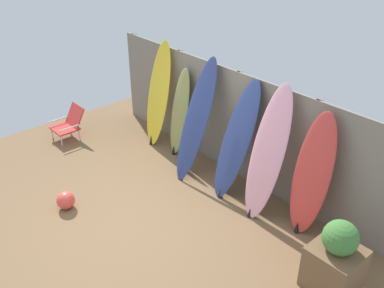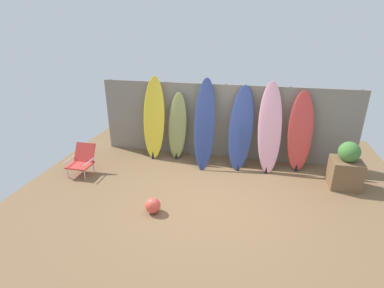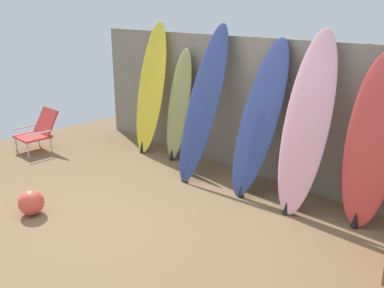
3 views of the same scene
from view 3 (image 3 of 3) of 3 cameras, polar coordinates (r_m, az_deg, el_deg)
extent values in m
plane|color=brown|center=(4.62, -7.80, -10.27)|extent=(7.68, 7.68, 0.00)
cube|color=gray|center=(5.65, 8.03, 4.80)|extent=(6.08, 0.04, 1.80)
cylinder|color=#6C655B|center=(7.71, -9.33, 8.26)|extent=(0.10, 0.10, 1.80)
cylinder|color=#6C655B|center=(6.62, -1.84, 6.90)|extent=(0.10, 0.10, 1.80)
cylinder|color=#6C655B|center=(5.68, 8.27, 4.86)|extent=(0.10, 0.10, 1.80)
cylinder|color=#6C655B|center=(5.00, 21.62, 1.94)|extent=(0.10, 0.10, 1.80)
ellipsoid|color=yellow|center=(6.55, -5.49, 7.40)|extent=(0.55, 0.54, 1.95)
cone|color=black|center=(6.64, -6.68, -0.34)|extent=(0.08, 0.08, 0.18)
ellipsoid|color=olive|center=(6.19, -1.77, 5.21)|extent=(0.49, 0.42, 1.61)
cone|color=black|center=(6.28, -2.76, -1.40)|extent=(0.08, 0.08, 0.16)
ellipsoid|color=navy|center=(5.51, 1.55, 5.54)|extent=(0.52, 0.86, 1.97)
cone|color=black|center=(5.53, -1.03, -4.20)|extent=(0.08, 0.08, 0.15)
ellipsoid|color=navy|center=(5.09, 9.02, 3.49)|extent=(0.60, 0.77, 1.83)
cone|color=black|center=(5.13, 6.54, -6.20)|extent=(0.08, 0.08, 0.14)
ellipsoid|color=pink|center=(4.73, 15.05, 2.75)|extent=(0.57, 0.72, 1.96)
cone|color=black|center=(4.81, 12.46, -8.28)|extent=(0.08, 0.08, 0.14)
ellipsoid|color=#D13D38|center=(4.60, 22.94, 0.32)|extent=(0.55, 0.44, 1.78)
cone|color=black|center=(4.73, 20.93, -9.39)|extent=(0.08, 0.08, 0.16)
cylinder|color=silver|center=(7.22, -22.40, 0.00)|extent=(0.02, 0.02, 0.22)
cylinder|color=silver|center=(6.86, -21.02, -0.74)|extent=(0.02, 0.02, 0.22)
cylinder|color=silver|center=(7.36, -19.76, 0.64)|extent=(0.02, 0.02, 0.22)
cylinder|color=silver|center=(7.01, -18.28, -0.05)|extent=(0.02, 0.02, 0.22)
cube|color=red|center=(7.08, -20.48, 0.94)|extent=(0.48, 0.44, 0.03)
cube|color=red|center=(7.13, -18.91, 2.80)|extent=(0.46, 0.25, 0.41)
cylinder|color=silver|center=(7.26, -21.39, 2.11)|extent=(0.02, 0.44, 0.02)
cylinder|color=silver|center=(6.84, -19.70, 1.37)|extent=(0.02, 0.44, 0.02)
sphere|color=#E54C3F|center=(4.99, -20.64, -7.33)|extent=(0.27, 0.27, 0.27)
camera|label=1|loc=(2.12, 157.95, 45.82)|focal=40.00mm
camera|label=2|loc=(3.68, -93.62, 14.73)|focal=28.00mm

